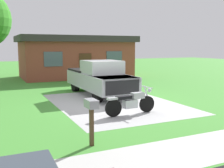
% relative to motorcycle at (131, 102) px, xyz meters
% --- Properties ---
extents(ground_plane, '(80.00, 80.00, 0.00)m').
position_rel_motorcycle_xyz_m(ground_plane, '(0.31, 2.12, -0.47)').
color(ground_plane, '#469536').
extents(driveway_pad, '(5.31, 7.21, 0.01)m').
position_rel_motorcycle_xyz_m(driveway_pad, '(0.31, 2.12, -0.47)').
color(driveway_pad, '#B5B5B5').
rests_on(driveway_pad, ground).
extents(sidewalk_strip, '(36.00, 1.80, 0.01)m').
position_rel_motorcycle_xyz_m(sidewalk_strip, '(0.31, -3.88, -0.47)').
color(sidewalk_strip, beige).
rests_on(sidewalk_strip, ground).
extents(motorcycle, '(2.21, 0.70, 1.09)m').
position_rel_motorcycle_xyz_m(motorcycle, '(0.00, 0.00, 0.00)').
color(motorcycle, black).
rests_on(motorcycle, ground).
extents(pickup_truck, '(2.02, 5.64, 1.90)m').
position_rel_motorcycle_xyz_m(pickup_truck, '(0.47, 4.52, 0.48)').
color(pickup_truck, black).
rests_on(pickup_truck, ground).
extents(mailbox, '(0.26, 0.48, 1.26)m').
position_rel_motorcycle_xyz_m(mailbox, '(-2.58, -2.51, 0.51)').
color(mailbox, '#4C3823').
rests_on(mailbox, ground).
extents(neighbor_house, '(9.60, 5.60, 3.50)m').
position_rel_motorcycle_xyz_m(neighbor_house, '(2.00, 13.61, 1.32)').
color(neighbor_house, brown).
rests_on(neighbor_house, ground).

